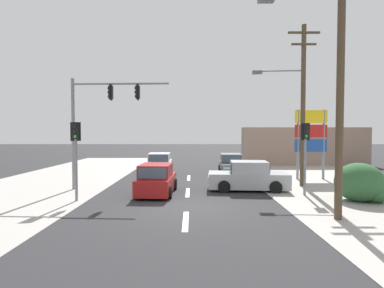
# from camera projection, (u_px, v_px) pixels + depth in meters

# --- Properties ---
(ground_plane) EXTENTS (140.00, 140.00, 0.00)m
(ground_plane) POSITION_uv_depth(u_px,v_px,m) (186.00, 207.00, 12.46)
(ground_plane) COLOR #28282B
(lane_dash_near) EXTENTS (0.20, 2.40, 0.01)m
(lane_dash_near) POSITION_uv_depth(u_px,v_px,m) (185.00, 221.00, 10.46)
(lane_dash_near) COLOR silver
(lane_dash_near) RESTS_ON ground
(lane_dash_mid) EXTENTS (0.20, 2.40, 0.01)m
(lane_dash_mid) POSITION_uv_depth(u_px,v_px,m) (187.00, 192.00, 15.46)
(lane_dash_mid) COLOR silver
(lane_dash_mid) RESTS_ON ground
(lane_dash_far) EXTENTS (0.20, 2.40, 0.01)m
(lane_dash_far) POSITION_uv_depth(u_px,v_px,m) (188.00, 178.00, 20.45)
(lane_dash_far) COLOR silver
(lane_dash_far) RESTS_ON ground
(kerb_right_verge) EXTENTS (10.00, 44.00, 0.02)m
(kerb_right_verge) POSITION_uv_depth(u_px,v_px,m) (373.00, 196.00, 14.47)
(kerb_right_verge) COLOR #A39E99
(kerb_right_verge) RESTS_ON ground
(kerb_left_verge) EXTENTS (8.00, 40.00, 0.02)m
(kerb_left_verge) POSITION_uv_depth(u_px,v_px,m) (33.00, 189.00, 16.45)
(kerb_left_verge) COLOR #A39E99
(kerb_left_verge) RESTS_ON ground
(utility_pole_foreground_right) EXTENTS (3.78, 0.33, 10.79)m
(utility_pole_foreground_right) POSITION_uv_depth(u_px,v_px,m) (337.00, 55.00, 10.36)
(utility_pole_foreground_right) COLOR #4C3D2B
(utility_pole_foreground_right) RESTS_ON ground
(utility_pole_midground_right) EXTENTS (3.78, 0.49, 9.21)m
(utility_pole_midground_right) POSITION_uv_depth(u_px,v_px,m) (300.00, 100.00, 17.10)
(utility_pole_midground_right) COLOR #4C3D2B
(utility_pole_midground_right) RESTS_ON ground
(traffic_signal_mast) EXTENTS (5.29, 0.51, 6.00)m
(traffic_signal_mast) POSITION_uv_depth(u_px,v_px,m) (96.00, 113.00, 16.05)
(traffic_signal_mast) COLOR slate
(traffic_signal_mast) RESTS_ON ground
(pedestal_signal_right_kerb) EXTENTS (0.44, 0.29, 3.56)m
(pedestal_signal_right_kerb) POSITION_uv_depth(u_px,v_px,m) (305.00, 146.00, 14.62)
(pedestal_signal_right_kerb) COLOR slate
(pedestal_signal_right_kerb) RESTS_ON ground
(pedestal_signal_left_kerb) EXTENTS (0.44, 0.31, 3.56)m
(pedestal_signal_left_kerb) POSITION_uv_depth(u_px,v_px,m) (75.00, 148.00, 13.33)
(pedestal_signal_left_kerb) COLOR slate
(pedestal_signal_left_kerb) RESTS_ON ground
(shopping_plaza_sign) EXTENTS (2.10, 0.16, 4.60)m
(shopping_plaza_sign) POSITION_uv_depth(u_px,v_px,m) (310.00, 134.00, 19.70)
(shopping_plaza_sign) COLOR slate
(shopping_plaza_sign) RESTS_ON ground
(roadside_bush) EXTENTS (2.23, 1.91, 1.74)m
(roadside_bush) POSITION_uv_depth(u_px,v_px,m) (361.00, 183.00, 13.37)
(roadside_bush) COLOR #2D5B33
(roadside_bush) RESTS_ON ground
(shopfront_wall_far) EXTENTS (12.00, 1.00, 3.60)m
(shopfront_wall_far) POSITION_uv_depth(u_px,v_px,m) (305.00, 146.00, 28.40)
(shopfront_wall_far) COLOR gray
(shopfront_wall_far) RESTS_ON ground
(hatchback_receding_far) EXTENTS (1.93, 3.71, 1.53)m
(hatchback_receding_far) POSITION_uv_depth(u_px,v_px,m) (156.00, 180.00, 15.06)
(hatchback_receding_far) COLOR maroon
(hatchback_receding_far) RESTS_ON ground
(hatchback_oncoming_mid) EXTENTS (1.92, 3.71, 1.53)m
(hatchback_oncoming_mid) POSITION_uv_depth(u_px,v_px,m) (231.00, 165.00, 22.11)
(hatchback_oncoming_mid) COLOR slate
(hatchback_oncoming_mid) RESTS_ON ground
(sedan_kerbside_parked) EXTENTS (1.98, 4.28, 1.56)m
(sedan_kerbside_parked) POSITION_uv_depth(u_px,v_px,m) (159.00, 164.00, 22.54)
(sedan_kerbside_parked) COLOR silver
(sedan_kerbside_parked) RESTS_ON ground
(sedan_oncoming_near) EXTENTS (4.35, 2.13, 1.56)m
(sedan_oncoming_near) POSITION_uv_depth(u_px,v_px,m) (248.00, 177.00, 16.07)
(sedan_oncoming_near) COLOR #A3A8AD
(sedan_oncoming_near) RESTS_ON ground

